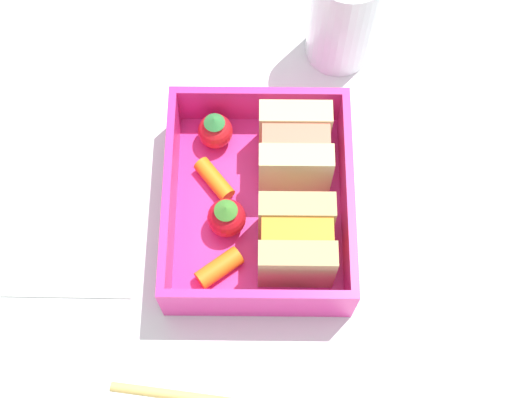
{
  "coord_description": "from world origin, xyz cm",
  "views": [
    {
      "loc": [
        21.06,
        0.19,
        52.04
      ],
      "look_at": [
        0.0,
        0.0,
        2.7
      ],
      "focal_mm": 50.0,
      "sensor_mm": 36.0,
      "label": 1
    }
  ],
  "objects_px": {
    "carrot_stick_left": "(212,179)",
    "strawberry_left": "(224,217)",
    "carrot_stick_far_left": "(217,268)",
    "sandwich_left": "(292,149)",
    "drinking_glass": "(341,14)",
    "folded_napkin": "(72,228)",
    "sandwich_center_left": "(293,241)",
    "strawberry_far_left": "(213,130)"
  },
  "relations": [
    {
      "from": "carrot_stick_left",
      "to": "drinking_glass",
      "type": "xyz_separation_m",
      "value": [
        -0.13,
        0.1,
        0.03
      ]
    },
    {
      "from": "sandwich_left",
      "to": "drinking_glass",
      "type": "xyz_separation_m",
      "value": [
        -0.12,
        0.04,
        0.01
      ]
    },
    {
      "from": "sandwich_left",
      "to": "drinking_glass",
      "type": "relative_size",
      "value": 0.56
    },
    {
      "from": "strawberry_far_left",
      "to": "carrot_stick_left",
      "type": "height_order",
      "value": "strawberry_far_left"
    },
    {
      "from": "sandwich_left",
      "to": "carrot_stick_left",
      "type": "bearing_deg",
      "value": -74.35
    },
    {
      "from": "sandwich_center_left",
      "to": "folded_napkin",
      "type": "height_order",
      "value": "sandwich_center_left"
    },
    {
      "from": "sandwich_center_left",
      "to": "sandwich_left",
      "type": "bearing_deg",
      "value": 180.0
    },
    {
      "from": "carrot_stick_left",
      "to": "carrot_stick_far_left",
      "type": "bearing_deg",
      "value": 4.75
    },
    {
      "from": "strawberry_far_left",
      "to": "folded_napkin",
      "type": "xyz_separation_m",
      "value": [
        0.07,
        -0.11,
        -0.03
      ]
    },
    {
      "from": "strawberry_far_left",
      "to": "folded_napkin",
      "type": "bearing_deg",
      "value": -56.04
    },
    {
      "from": "strawberry_far_left",
      "to": "carrot_stick_far_left",
      "type": "distance_m",
      "value": 0.11
    },
    {
      "from": "sandwich_left",
      "to": "carrot_stick_far_left",
      "type": "relative_size",
      "value": 1.54
    },
    {
      "from": "carrot_stick_left",
      "to": "carrot_stick_far_left",
      "type": "relative_size",
      "value": 1.03
    },
    {
      "from": "strawberry_far_left",
      "to": "carrot_stick_far_left",
      "type": "relative_size",
      "value": 0.95
    },
    {
      "from": "carrot_stick_far_left",
      "to": "sandwich_left",
      "type": "bearing_deg",
      "value": 147.97
    },
    {
      "from": "sandwich_center_left",
      "to": "folded_napkin",
      "type": "bearing_deg",
      "value": -97.41
    },
    {
      "from": "strawberry_left",
      "to": "folded_napkin",
      "type": "bearing_deg",
      "value": -90.17
    },
    {
      "from": "strawberry_far_left",
      "to": "strawberry_left",
      "type": "distance_m",
      "value": 0.07
    },
    {
      "from": "carrot_stick_left",
      "to": "strawberry_left",
      "type": "height_order",
      "value": "strawberry_left"
    },
    {
      "from": "sandwich_left",
      "to": "sandwich_center_left",
      "type": "distance_m",
      "value": 0.07
    },
    {
      "from": "sandwich_center_left",
      "to": "drinking_glass",
      "type": "relative_size",
      "value": 0.56
    },
    {
      "from": "sandwich_center_left",
      "to": "strawberry_left",
      "type": "relative_size",
      "value": 1.55
    },
    {
      "from": "carrot_stick_left",
      "to": "drinking_glass",
      "type": "relative_size",
      "value": 0.37
    },
    {
      "from": "carrot_stick_far_left",
      "to": "folded_napkin",
      "type": "xyz_separation_m",
      "value": [
        -0.04,
        -0.11,
        -0.02
      ]
    },
    {
      "from": "sandwich_center_left",
      "to": "drinking_glass",
      "type": "bearing_deg",
      "value": 167.99
    },
    {
      "from": "carrot_stick_left",
      "to": "drinking_glass",
      "type": "bearing_deg",
      "value": 142.69
    },
    {
      "from": "sandwich_left",
      "to": "folded_napkin",
      "type": "xyz_separation_m",
      "value": [
        0.05,
        -0.17,
        -0.04
      ]
    },
    {
      "from": "folded_napkin",
      "to": "sandwich_center_left",
      "type": "bearing_deg",
      "value": 82.59
    },
    {
      "from": "strawberry_left",
      "to": "drinking_glass",
      "type": "height_order",
      "value": "drinking_glass"
    },
    {
      "from": "sandwich_left",
      "to": "strawberry_left",
      "type": "xyz_separation_m",
      "value": [
        0.05,
        -0.05,
        -0.01
      ]
    },
    {
      "from": "sandwich_center_left",
      "to": "strawberry_left",
      "type": "xyz_separation_m",
      "value": [
        -0.02,
        -0.05,
        -0.01
      ]
    },
    {
      "from": "sandwich_left",
      "to": "drinking_glass",
      "type": "height_order",
      "value": "drinking_glass"
    },
    {
      "from": "sandwich_left",
      "to": "carrot_stick_left",
      "type": "xyz_separation_m",
      "value": [
        0.02,
        -0.06,
        -0.02
      ]
    },
    {
      "from": "folded_napkin",
      "to": "carrot_stick_left",
      "type": "bearing_deg",
      "value": 107.74
    },
    {
      "from": "strawberry_far_left",
      "to": "folded_napkin",
      "type": "relative_size",
      "value": 0.3
    },
    {
      "from": "strawberry_left",
      "to": "drinking_glass",
      "type": "relative_size",
      "value": 0.36
    },
    {
      "from": "strawberry_left",
      "to": "folded_napkin",
      "type": "xyz_separation_m",
      "value": [
        -0.0,
        -0.12,
        -0.03
      ]
    },
    {
      "from": "strawberry_left",
      "to": "folded_napkin",
      "type": "distance_m",
      "value": 0.12
    },
    {
      "from": "strawberry_left",
      "to": "carrot_stick_far_left",
      "type": "xyz_separation_m",
      "value": [
        0.04,
        -0.0,
        -0.01
      ]
    },
    {
      "from": "sandwich_center_left",
      "to": "strawberry_far_left",
      "type": "relative_size",
      "value": 1.62
    },
    {
      "from": "carrot_stick_left",
      "to": "carrot_stick_far_left",
      "type": "height_order",
      "value": "carrot_stick_far_left"
    },
    {
      "from": "drinking_glass",
      "to": "folded_napkin",
      "type": "height_order",
      "value": "drinking_glass"
    }
  ]
}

